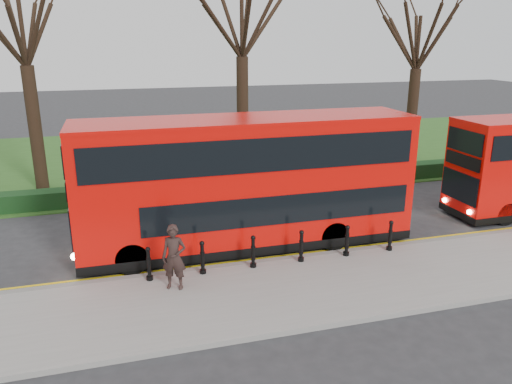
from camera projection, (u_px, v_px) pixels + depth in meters
name	position (u px, v px, depth m)	size (l,w,h in m)	color
ground	(259.00, 252.00, 17.03)	(120.00, 120.00, 0.00)	#28282B
pavement	(289.00, 291.00, 14.25)	(60.00, 4.00, 0.15)	gray
kerb	(268.00, 262.00, 16.09)	(60.00, 0.25, 0.16)	slate
grass_verge	(192.00, 156.00, 30.80)	(60.00, 18.00, 0.06)	#29511B
hedge	(219.00, 186.00, 23.16)	(60.00, 0.90, 0.80)	black
yellow_line_outer	(265.00, 260.00, 16.38)	(60.00, 0.10, 0.01)	yellow
yellow_line_inner	(264.00, 258.00, 16.57)	(60.00, 0.10, 0.01)	yellow
tree_left	(21.00, 21.00, 21.85)	(6.77, 6.77, 10.58)	black
tree_mid	(242.00, 15.00, 24.35)	(7.11, 7.11, 11.11)	black
tree_right	(419.00, 37.00, 27.27)	(6.22, 6.22, 9.71)	black
bollard_row	(278.00, 249.00, 15.65)	(8.10, 0.15, 1.00)	black
bus_lead	(247.00, 184.00, 16.89)	(11.32, 2.60, 4.50)	red
pedestrian	(174.00, 257.00, 14.00)	(0.70, 0.46, 1.91)	black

